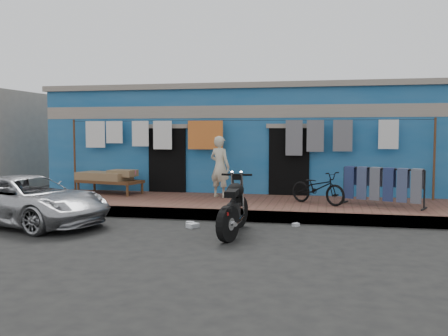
# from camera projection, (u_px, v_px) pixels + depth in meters

# --- Properties ---
(ground) EXTENTS (80.00, 80.00, 0.00)m
(ground) POSITION_uv_depth(u_px,v_px,m) (203.00, 234.00, 9.66)
(ground) COLOR black
(ground) RESTS_ON ground
(sidewalk) EXTENTS (28.00, 3.00, 0.25)m
(sidewalk) POSITION_uv_depth(u_px,v_px,m) (232.00, 206.00, 12.58)
(sidewalk) COLOR brown
(sidewalk) RESTS_ON ground
(curb) EXTENTS (28.00, 0.10, 0.25)m
(curb) POSITION_uv_depth(u_px,v_px,m) (220.00, 215.00, 11.16)
(curb) COLOR gray
(curb) RESTS_ON ground
(building) EXTENTS (12.20, 5.20, 3.36)m
(building) POSITION_uv_depth(u_px,v_px,m) (255.00, 141.00, 16.36)
(building) COLOR #185794
(building) RESTS_ON ground
(clothesline) EXTENTS (10.06, 0.06, 2.10)m
(clothesline) POSITION_uv_depth(u_px,v_px,m) (225.00, 138.00, 13.77)
(clothesline) COLOR brown
(clothesline) RESTS_ON sidewalk
(car) EXTENTS (4.17, 2.68, 1.09)m
(car) POSITION_uv_depth(u_px,v_px,m) (27.00, 200.00, 10.63)
(car) COLOR #B3B4B8
(car) RESTS_ON ground
(seated_person) EXTENTS (0.69, 0.60, 1.63)m
(seated_person) POSITION_uv_depth(u_px,v_px,m) (220.00, 167.00, 13.21)
(seated_person) COLOR beige
(seated_person) RESTS_ON sidewalk
(bicycle) EXTENTS (1.53, 1.27, 0.97)m
(bicycle) POSITION_uv_depth(u_px,v_px,m) (318.00, 184.00, 11.97)
(bicycle) COLOR black
(bicycle) RESTS_ON sidewalk
(motorcycle) EXTENTS (0.80, 1.82, 1.14)m
(motorcycle) POSITION_uv_depth(u_px,v_px,m) (233.00, 205.00, 9.62)
(motorcycle) COLOR black
(motorcycle) RESTS_ON ground
(charpoy) EXTENTS (2.34, 1.79, 0.65)m
(charpoy) POSITION_uv_depth(u_px,v_px,m) (110.00, 182.00, 14.06)
(charpoy) COLOR brown
(charpoy) RESTS_ON sidewalk
(jeans_rack) EXTENTS (2.22, 1.74, 0.94)m
(jeans_rack) POSITION_uv_depth(u_px,v_px,m) (383.00, 186.00, 11.61)
(jeans_rack) COLOR black
(jeans_rack) RESTS_ON sidewalk
(litter_a) EXTENTS (0.16, 0.13, 0.07)m
(litter_a) POSITION_uv_depth(u_px,v_px,m) (190.00, 223.00, 10.66)
(litter_a) COLOR silver
(litter_a) RESTS_ON ground
(litter_b) EXTENTS (0.17, 0.17, 0.07)m
(litter_b) POSITION_uv_depth(u_px,v_px,m) (296.00, 225.00, 10.47)
(litter_b) COLOR silver
(litter_b) RESTS_ON ground
(litter_c) EXTENTS (0.28, 0.29, 0.09)m
(litter_c) POSITION_uv_depth(u_px,v_px,m) (193.00, 226.00, 10.32)
(litter_c) COLOR silver
(litter_c) RESTS_ON ground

